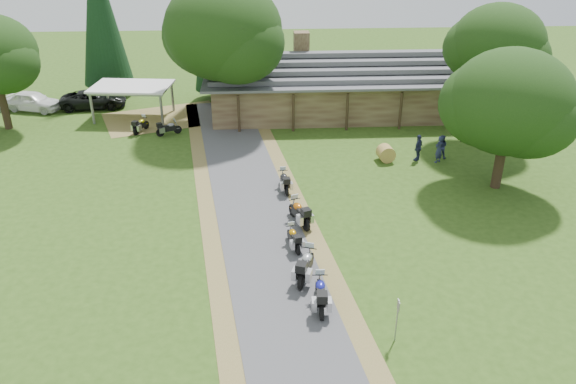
{
  "coord_description": "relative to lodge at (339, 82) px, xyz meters",
  "views": [
    {
      "loc": [
        -0.69,
        -19.87,
        14.68
      ],
      "look_at": [
        0.83,
        6.17,
        1.6
      ],
      "focal_mm": 35.0,
      "sensor_mm": 36.0,
      "label": 1
    }
  ],
  "objects": [
    {
      "name": "motorcycle_carport_b",
      "position": [
        -13.13,
        -4.78,
        -1.87
      ],
      "size": [
        1.76,
        1.23,
        1.16
      ],
      "primitive_type": null,
      "rotation": [
        0.0,
        0.0,
        0.45
      ],
      "color": "gray",
      "rests_on": "ground"
    },
    {
      "name": "motorcycle_row_a",
      "position": [
        -4.26,
        -25.28,
        -1.75
      ],
      "size": [
        0.76,
        2.08,
        1.41
      ],
      "primitive_type": null,
      "rotation": [
        0.0,
        0.0,
        1.53
      ],
      "color": "#1B1D96",
      "rests_on": "ground"
    },
    {
      "name": "oak_lodge_left",
      "position": [
        -8.93,
        -2.84,
        3.31
      ],
      "size": [
        8.45,
        8.45,
        11.51
      ],
      "primitive_type": null,
      "color": "black",
      "rests_on": "ground"
    },
    {
      "name": "motorcycle_row_b",
      "position": [
        -4.68,
        -23.22,
        -1.72
      ],
      "size": [
        1.35,
        2.24,
        1.45
      ],
      "primitive_type": null,
      "rotation": [
        0.0,
        0.0,
        1.24
      ],
      "color": "#A3A6AA",
      "rests_on": "ground"
    },
    {
      "name": "ground",
      "position": [
        -6.0,
        -24.0,
        -2.45
      ],
      "size": [
        120.0,
        120.0,
        0.0
      ],
      "primitive_type": "plane",
      "color": "#2E4C15",
      "rests_on": "ground"
    },
    {
      "name": "hay_bale",
      "position": [
        1.67,
        -10.43,
        -1.92
      ],
      "size": [
        1.16,
        1.08,
        1.06
      ],
      "primitive_type": "cylinder",
      "rotation": [
        1.57,
        0.0,
        0.1
      ],
      "color": "olive",
      "rests_on": "ground"
    },
    {
      "name": "motorcycle_row_c",
      "position": [
        -5.05,
        -20.66,
        -1.88
      ],
      "size": [
        0.9,
        1.76,
        1.15
      ],
      "primitive_type": null,
      "rotation": [
        0.0,
        0.0,
        1.79
      ],
      "color": "#C88305",
      "rests_on": "ground"
    },
    {
      "name": "oak_driveway",
      "position": [
        7.37,
        -14.67,
        1.79
      ],
      "size": [
        6.96,
        6.96,
        8.47
      ],
      "primitive_type": null,
      "color": "black",
      "rests_on": "ground"
    },
    {
      "name": "sign_post",
      "position": [
        -1.65,
        -27.53,
        -1.5
      ],
      "size": [
        0.34,
        0.06,
        1.91
      ],
      "primitive_type": null,
      "color": "gray",
      "rests_on": "ground"
    },
    {
      "name": "car_dark_suv",
      "position": [
        -20.17,
        1.99,
        -1.36
      ],
      "size": [
        3.0,
        5.92,
        2.19
      ],
      "primitive_type": "imported",
      "rotation": [
        0.0,
        0.0,
        1.67
      ],
      "color": "black",
      "rests_on": "ground"
    },
    {
      "name": "lodge",
      "position": [
        0.0,
        0.0,
        0.0
      ],
      "size": [
        21.4,
        9.4,
        4.9
      ],
      "primitive_type": null,
      "color": "brown",
      "rests_on": "ground"
    },
    {
      "name": "cedar_near",
      "position": [
        -10.07,
        3.8,
        4.33
      ],
      "size": [
        3.65,
        3.65,
        13.57
      ],
      "primitive_type": "cone",
      "color": "black",
      "rests_on": "ground"
    },
    {
      "name": "person_a",
      "position": [
        5.02,
        -10.84,
        -1.4
      ],
      "size": [
        0.74,
        0.71,
        2.1
      ],
      "primitive_type": "imported",
      "rotation": [
        0.0,
        0.0,
        3.83
      ],
      "color": "navy",
      "rests_on": "ground"
    },
    {
      "name": "driveway",
      "position": [
        -6.5,
        -20.0,
        -2.45
      ],
      "size": [
        51.95,
        51.95,
        0.0
      ],
      "primitive_type": "plane",
      "rotation": [
        0.0,
        0.0,
        0.14
      ],
      "color": "#464749",
      "rests_on": "ground"
    },
    {
      "name": "person_c",
      "position": [
        3.79,
        -10.45,
        -1.41
      ],
      "size": [
        0.7,
        0.72,
        2.07
      ],
      "primitive_type": "imported",
      "rotation": [
        0.0,
        0.0,
        4.02
      ],
      "color": "navy",
      "rests_on": "ground"
    },
    {
      "name": "motorcycle_carport_a",
      "position": [
        -15.27,
        -4.05,
        -1.85
      ],
      "size": [
        1.19,
        1.84,
        1.2
      ],
      "primitive_type": null,
      "rotation": [
        0.0,
        0.0,
        1.18
      ],
      "color": "#C4BF0A",
      "rests_on": "ground"
    },
    {
      "name": "car_white_sedan",
      "position": [
        -24.94,
        1.58,
        -1.45
      ],
      "size": [
        4.21,
        6.48,
        2.0
      ],
      "primitive_type": "imported",
      "rotation": [
        0.0,
        0.0,
        1.27
      ],
      "color": "white",
      "rests_on": "ground"
    },
    {
      "name": "person_b",
      "position": [
        5.42,
        -10.14,
        -1.51
      ],
      "size": [
        0.63,
        0.55,
        1.87
      ],
      "primitive_type": "imported",
      "rotation": [
        0.0,
        0.0,
        2.77
      ],
      "color": "navy",
      "rests_on": "ground"
    },
    {
      "name": "oak_lodge_right",
      "position": [
        9.4,
        -7.12,
        3.07
      ],
      "size": [
        6.14,
        6.14,
        11.05
      ],
      "primitive_type": null,
      "color": "black",
      "rests_on": "ground"
    },
    {
      "name": "motorcycle_row_d",
      "position": [
        -4.61,
        -18.33,
        -1.75
      ],
      "size": [
        1.35,
        2.16,
        1.41
      ],
      "primitive_type": null,
      "rotation": [
        0.0,
        0.0,
        1.93
      ],
      "color": "#C5610D",
      "rests_on": "ground"
    },
    {
      "name": "cedar_far",
      "position": [
        -19.59,
        5.64,
        4.12
      ],
      "size": [
        4.25,
        4.25,
        13.14
      ],
      "primitive_type": "cone",
      "color": "black",
      "rests_on": "ground"
    },
    {
      "name": "motorcycle_row_e",
      "position": [
        -5.17,
        -14.36,
        -1.82
      ],
      "size": [
        0.83,
        1.9,
        1.26
      ],
      "primitive_type": null,
      "rotation": [
        0.0,
        0.0,
        1.7
      ],
      "color": "black",
      "rests_on": "ground"
    },
    {
      "name": "carport",
      "position": [
        -16.35,
        -0.65,
        -1.15
      ],
      "size": [
        6.41,
        4.67,
        2.59
      ],
      "primitive_type": null,
      "rotation": [
        0.0,
        0.0,
        -0.12
      ],
      "color": "white",
      "rests_on": "ground"
    }
  ]
}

